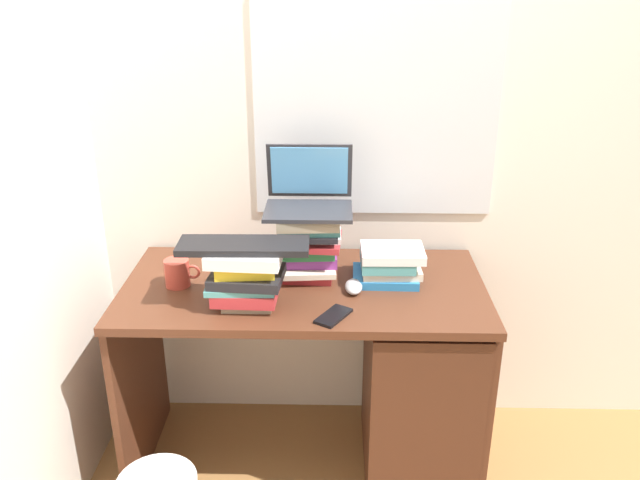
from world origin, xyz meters
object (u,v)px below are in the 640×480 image
book_stack_tall (308,244)px  mug (178,273)px  book_stack_keyboard_riser (246,276)px  laptop (309,194)px  book_stack_side (389,265)px  keyboard (243,246)px  desk (391,374)px  computer_mouse (354,287)px  cell_phone (333,316)px

book_stack_tall → mug: bearing=-169.8°
book_stack_keyboard_riser → laptop: 0.38m
book_stack_side → keyboard: (-0.48, -0.18, 0.15)m
desk → laptop: 0.73m
desk → book_stack_side: (-0.02, 0.06, 0.41)m
desk → book_stack_keyboard_riser: (-0.50, -0.13, 0.45)m
book_stack_keyboard_riser → computer_mouse: size_ratio=2.45×
desk → laptop: size_ratio=4.19×
computer_mouse → desk: bearing=9.4°
mug → book_stack_keyboard_riser: bearing=-27.3°
laptop → mug: laptop is taller
keyboard → mug: 0.33m
cell_phone → laptop: bearing=136.1°
mug → keyboard: bearing=-26.7°
keyboard → cell_phone: (0.29, -0.09, -0.20)m
desk → book_stack_keyboard_riser: 0.69m
laptop → computer_mouse: 0.36m
computer_mouse → book_stack_side: bearing=34.6°
computer_mouse → book_stack_keyboard_riser: bearing=-164.1°
book_stack_side → keyboard: 0.54m
computer_mouse → cell_phone: 0.20m
book_stack_keyboard_riser → mug: 0.29m
desk → book_stack_tall: (-0.31, 0.09, 0.48)m
laptop → keyboard: 0.34m
cell_phone → desk: bearing=75.7°
keyboard → mug: size_ratio=3.36×
keyboard → computer_mouse: bearing=14.2°
book_stack_side → mug: size_ratio=1.98×
book_stack_tall → desk: bearing=-16.1°
book_stack_keyboard_riser → book_stack_side: 0.52m
book_stack_keyboard_riser → laptop: size_ratio=0.84×
mug → cell_phone: bearing=-21.5°
desk → keyboard: keyboard is taller
keyboard → desk: bearing=12.6°
desk → book_stack_tall: bearing=163.9°
desk → book_stack_side: size_ratio=5.14×
book_stack_keyboard_riser → cell_phone: (0.29, -0.08, -0.10)m
book_stack_side → computer_mouse: (-0.13, -0.09, -0.04)m
laptop → computer_mouse: (0.16, -0.17, -0.28)m
book_stack_tall → laptop: (0.00, 0.05, 0.17)m
laptop → mug: size_ratio=2.43×
desk → book_stack_keyboard_riser: bearing=-165.9°
book_stack_tall → cell_phone: bearing=-72.8°
book_stack_tall → book_stack_keyboard_riser: bearing=-132.4°
book_stack_tall → laptop: 0.18m
computer_mouse → cell_phone: computer_mouse is taller
desk → keyboard: (-0.50, -0.12, 0.56)m
book_stack_tall → book_stack_keyboard_riser: book_stack_tall is taller
desk → cell_phone: 0.46m
book_stack_keyboard_riser → mug: book_stack_keyboard_riser is taller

